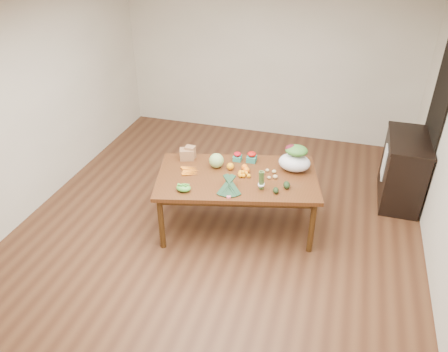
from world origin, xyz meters
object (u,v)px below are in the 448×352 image
(cabbage, at_px, (216,161))
(mandarin_cluster, at_px, (243,173))
(cabinet, at_px, (403,170))
(dining_table, at_px, (237,201))
(salad_bag, at_px, (295,159))
(asparagus_bundle, at_px, (261,180))
(paper_bag, at_px, (187,153))
(kale_bunch, at_px, (229,187))

(cabbage, height_order, mandarin_cluster, cabbage)
(cabinet, bearing_deg, dining_table, -148.40)
(dining_table, xyz_separation_m, salad_bag, (0.63, 0.33, 0.53))
(cabinet, bearing_deg, salad_bag, -146.61)
(dining_table, height_order, asparagus_bundle, asparagus_bundle)
(cabinet, relative_size, cabbage, 5.56)
(dining_table, height_order, cabbage, cabbage)
(paper_bag, height_order, kale_bunch, paper_bag)
(paper_bag, bearing_deg, salad_bag, 4.57)
(salad_bag, bearing_deg, dining_table, -152.54)
(mandarin_cluster, relative_size, salad_bag, 0.46)
(cabbage, relative_size, salad_bag, 0.47)
(asparagus_bundle, bearing_deg, mandarin_cluster, 125.67)
(dining_table, xyz_separation_m, cabinet, (2.01, 1.24, 0.10))
(salad_bag, bearing_deg, mandarin_cluster, -151.62)
(dining_table, relative_size, paper_bag, 7.94)
(cabinet, relative_size, paper_bag, 4.23)
(cabbage, xyz_separation_m, mandarin_cluster, (0.37, -0.11, -0.05))
(mandarin_cluster, bearing_deg, cabinet, 31.98)
(kale_bunch, bearing_deg, cabinet, 24.80)
(kale_bunch, xyz_separation_m, asparagus_bundle, (0.33, 0.17, 0.05))
(salad_bag, bearing_deg, paper_bag, -175.43)
(cabinet, bearing_deg, asparagus_bundle, -139.20)
(paper_bag, bearing_deg, dining_table, -16.94)
(cabinet, distance_m, cabbage, 2.59)
(dining_table, height_order, salad_bag, salad_bag)
(paper_bag, relative_size, mandarin_cluster, 1.34)
(asparagus_bundle, distance_m, salad_bag, 0.61)
(cabinet, distance_m, asparagus_bundle, 2.25)
(paper_bag, distance_m, mandarin_cluster, 0.82)
(cabinet, bearing_deg, cabbage, -154.52)
(kale_bunch, xyz_separation_m, salad_bag, (0.63, 0.71, 0.07))
(asparagus_bundle, height_order, salad_bag, salad_bag)
(cabinet, height_order, paper_bag, cabinet)
(mandarin_cluster, relative_size, asparagus_bundle, 0.72)
(paper_bag, distance_m, kale_bunch, 0.94)
(dining_table, distance_m, mandarin_cluster, 0.42)
(paper_bag, bearing_deg, kale_bunch, -39.36)
(mandarin_cluster, xyz_separation_m, asparagus_bundle, (0.27, -0.23, 0.09))
(paper_bag, bearing_deg, cabinet, 20.38)
(dining_table, distance_m, cabinet, 2.36)
(mandarin_cluster, xyz_separation_m, salad_bag, (0.57, 0.31, 0.11))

